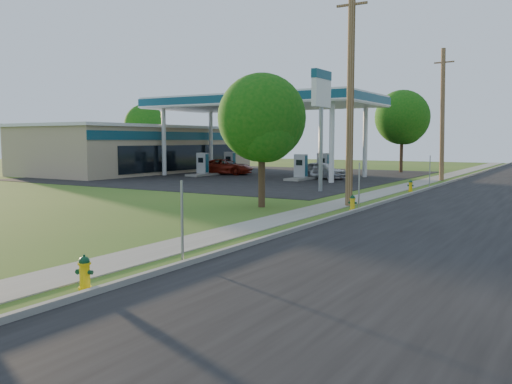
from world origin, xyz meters
TOP-DOWN VIEW (x-y plane):
  - ground_plane at (0.00, 0.00)m, footprint 140.00×140.00m
  - road at (4.50, 10.00)m, footprint 8.00×120.00m
  - curb at (0.50, 10.00)m, footprint 0.15×120.00m
  - sidewalk at (-1.25, 10.00)m, footprint 1.50×120.00m
  - forecourt at (-16.00, 32.00)m, footprint 26.00×28.00m
  - utility_pole_mid at (-0.60, 17.00)m, footprint 1.40×0.32m
  - utility_pole_far at (-0.60, 35.00)m, footprint 1.40×0.32m
  - sign_post_near at (0.25, 4.20)m, footprint 0.05×0.04m
  - sign_post_mid at (0.25, 16.00)m, footprint 0.05×0.04m
  - sign_post_far at (0.25, 28.20)m, footprint 0.05×0.04m
  - gas_canopy at (-14.00, 32.00)m, footprint 18.18×9.18m
  - fuel_pump_nw at (-18.50, 30.00)m, footprint 1.20×3.20m
  - fuel_pump_ne at (-9.50, 30.00)m, footprint 1.20×3.20m
  - fuel_pump_sw at (-18.50, 34.00)m, footprint 1.20×3.20m
  - fuel_pump_se at (-9.50, 34.00)m, footprint 1.20×3.20m
  - convenience_store at (-26.98, 32.00)m, footprint 10.40×22.40m
  - price_pylon at (-4.50, 22.50)m, footprint 0.34×2.04m
  - tree_verge at (-3.63, 14.55)m, footprint 3.86×3.86m
  - tree_lot at (-5.81, 43.11)m, footprint 4.91×4.91m
  - tree_back at (-33.00, 38.94)m, footprint 4.52×4.52m
  - hydrant_near at (0.02, 1.43)m, footprint 0.37×0.33m
  - hydrant_mid at (0.17, 15.47)m, footprint 0.35×0.31m
  - hydrant_far at (-0.10, 25.23)m, footprint 0.36×0.32m
  - car_red at (-17.89, 32.42)m, footprint 5.12×3.14m
  - car_silver at (-8.58, 31.80)m, footprint 4.15×2.44m

SIDE VIEW (x-z plane):
  - ground_plane at x=0.00m, z-range 0.00..0.00m
  - road at x=4.50m, z-range 0.00..0.02m
  - forecourt at x=-16.00m, z-range 0.00..0.02m
  - sidewalk at x=-1.25m, z-range 0.00..0.03m
  - curb at x=0.50m, z-range 0.00..0.15m
  - hydrant_far at x=-0.10m, z-range -0.01..0.68m
  - hydrant_mid at x=0.17m, z-range -0.01..0.68m
  - hydrant_near at x=0.02m, z-range -0.01..0.69m
  - car_silver at x=-8.58m, z-range 0.00..1.32m
  - car_red at x=-17.89m, z-range 0.00..1.33m
  - fuel_pump_nw at x=-18.50m, z-range -0.23..1.67m
  - fuel_pump_ne at x=-9.50m, z-range -0.23..1.67m
  - fuel_pump_sw at x=-18.50m, z-range -0.23..1.67m
  - fuel_pump_se at x=-9.50m, z-range -0.23..1.67m
  - sign_post_near at x=0.25m, z-range 0.00..2.00m
  - sign_post_mid at x=0.25m, z-range 0.00..2.00m
  - sign_post_far at x=0.25m, z-range 0.00..2.00m
  - convenience_store at x=-26.98m, z-range 0.01..4.25m
  - tree_verge at x=-3.63m, z-range 0.84..6.68m
  - tree_back at x=-33.00m, z-range 0.99..7.84m
  - tree_lot at x=-5.81m, z-range 1.07..8.52m
  - utility_pole_far at x=-0.60m, z-range 0.05..9.56m
  - utility_pole_mid at x=-0.60m, z-range 0.05..9.85m
  - price_pylon at x=-4.50m, z-range 2.01..8.86m
  - gas_canopy at x=-14.00m, z-range 2.70..9.10m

